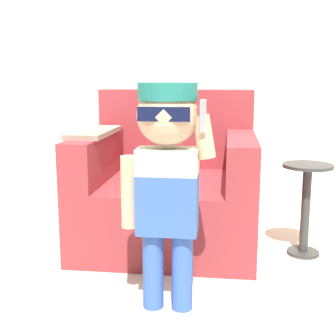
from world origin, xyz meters
TOP-DOWN VIEW (x-y plane):
  - ground_plane at (0.00, 0.00)m, footprint 10.00×10.00m
  - wall_back at (0.00, 0.63)m, footprint 10.00×0.05m
  - armchair at (-0.16, -0.03)m, footprint 1.05×0.99m
  - person_child at (-0.05, -0.91)m, footprint 0.41×0.30m
  - side_table at (0.65, -0.17)m, footprint 0.28×0.28m

SIDE VIEW (x-z plane):
  - ground_plane at x=0.00m, z-range 0.00..0.00m
  - side_table at x=0.65m, z-range 0.05..0.59m
  - armchair at x=-0.16m, z-range -0.14..0.79m
  - person_child at x=-0.05m, z-range 0.17..1.16m
  - wall_back at x=0.00m, z-range 0.00..2.60m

